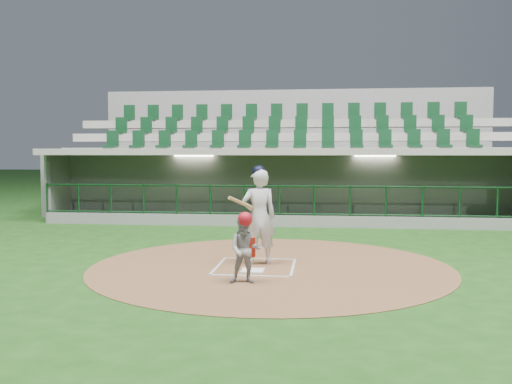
# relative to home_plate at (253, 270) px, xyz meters

# --- Properties ---
(ground) EXTENTS (120.00, 120.00, 0.00)m
(ground) POSITION_rel_home_plate_xyz_m (0.00, 0.70, -0.02)
(ground) COLOR #184213
(ground) RESTS_ON ground
(dirt_circle) EXTENTS (7.20, 7.20, 0.01)m
(dirt_circle) POSITION_rel_home_plate_xyz_m (0.30, 0.50, -0.02)
(dirt_circle) COLOR brown
(dirt_circle) RESTS_ON ground
(home_plate) EXTENTS (0.43, 0.43, 0.02)m
(home_plate) POSITION_rel_home_plate_xyz_m (0.00, 0.00, 0.00)
(home_plate) COLOR white
(home_plate) RESTS_ON dirt_circle
(batter_box_chalk) EXTENTS (1.55, 1.80, 0.01)m
(batter_box_chalk) POSITION_rel_home_plate_xyz_m (0.00, 0.40, -0.00)
(batter_box_chalk) COLOR silver
(batter_box_chalk) RESTS_ON ground
(dugout_structure) EXTENTS (16.40, 3.70, 3.00)m
(dugout_structure) POSITION_rel_home_plate_xyz_m (0.03, 8.52, 0.94)
(dugout_structure) COLOR slate
(dugout_structure) RESTS_ON ground
(seating_deck) EXTENTS (17.00, 6.72, 5.15)m
(seating_deck) POSITION_rel_home_plate_xyz_m (0.00, 11.61, 1.40)
(seating_deck) COLOR slate
(seating_deck) RESTS_ON ground
(batter) EXTENTS (0.94, 0.97, 2.01)m
(batter) POSITION_rel_home_plate_xyz_m (0.03, 0.71, 0.99)
(batter) COLOR silver
(batter) RESTS_ON dirt_circle
(catcher) EXTENTS (0.58, 0.46, 1.25)m
(catcher) POSITION_rel_home_plate_xyz_m (-0.01, -1.02, 0.60)
(catcher) COLOR #99989E
(catcher) RESTS_ON dirt_circle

